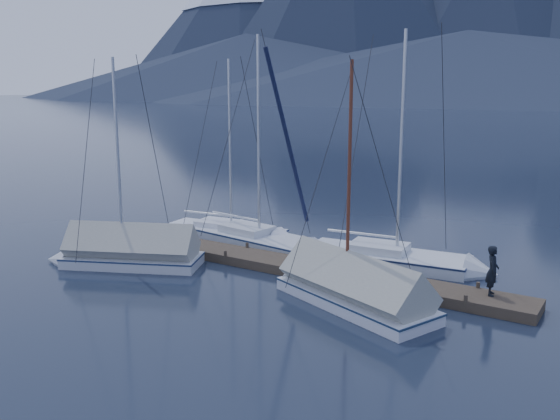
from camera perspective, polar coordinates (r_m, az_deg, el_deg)
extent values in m
plane|color=black|center=(20.46, -3.04, -7.00)|extent=(1000.00, 1000.00, 0.00)
cone|color=#475675|center=(516.62, 0.74, 18.17)|extent=(308.00, 308.00, 130.00)
cone|color=#192133|center=(393.54, -3.77, 17.62)|extent=(209.00, 209.00, 95.00)
cone|color=#192133|center=(322.26, 19.66, 17.88)|extent=(171.00, 171.00, 90.00)
cone|color=#192133|center=(327.63, -3.23, 13.57)|extent=(364.00, 364.00, 35.00)
cone|color=#192133|center=(265.62, 17.48, 12.97)|extent=(416.00, 416.00, 30.00)
cube|color=#382D23|center=(21.99, 0.00, -5.19)|extent=(18.00, 1.50, 0.34)
cube|color=black|center=(25.66, -11.38, -3.46)|extent=(3.00, 1.30, 0.30)
cube|color=black|center=(22.05, 0.00, -5.74)|extent=(3.00, 1.30, 0.30)
cube|color=black|center=(19.65, 15.07, -8.36)|extent=(3.00, 1.30, 0.30)
cylinder|color=#382D23|center=(27.42, -13.42, -1.71)|extent=(0.12, 0.12, 0.35)
cylinder|color=#382D23|center=(26.50, -15.59, -2.29)|extent=(0.12, 0.12, 0.35)
cylinder|color=#382D23|center=(25.39, -8.69, -2.59)|extent=(0.12, 0.12, 0.35)
cylinder|color=#382D23|center=(24.40, -10.86, -3.26)|extent=(0.12, 0.12, 0.35)
cylinder|color=#382D23|center=(23.57, -3.18, -3.59)|extent=(0.12, 0.12, 0.35)
cylinder|color=#382D23|center=(22.50, -5.27, -4.37)|extent=(0.12, 0.12, 0.35)
cylinder|color=#382D23|center=(22.02, 3.19, -4.69)|extent=(0.12, 0.12, 0.35)
cylinder|color=#382D23|center=(20.86, 1.28, -5.61)|extent=(0.12, 0.12, 0.35)
cylinder|color=#382D23|center=(20.78, 10.44, -5.88)|extent=(0.12, 0.12, 0.35)
cylinder|color=#382D23|center=(19.55, 8.87, -6.96)|extent=(0.12, 0.12, 0.35)
cylinder|color=#382D23|center=(19.91, 18.51, -7.08)|extent=(0.12, 0.12, 0.35)
cylinder|color=#382D23|center=(18.63, 17.42, -8.32)|extent=(0.12, 0.12, 0.35)
cube|color=silver|center=(26.78, -5.36, -2.29)|extent=(5.67, 2.43, 0.61)
cube|color=silver|center=(26.85, -5.35, -2.86)|extent=(4.76, 1.52, 0.28)
cube|color=navy|center=(26.72, -5.37, -1.75)|extent=(5.73, 2.45, 0.06)
cone|color=silver|center=(25.30, 0.76, -3.06)|extent=(1.20, 1.86, 1.76)
cube|color=silver|center=(26.82, -5.88, -1.31)|extent=(2.06, 1.49, 0.28)
cylinder|color=#B2B7BF|center=(25.92, -4.83, 6.18)|extent=(0.11, 0.11, 7.34)
cylinder|color=#B2B7BF|center=(27.07, -7.05, -0.32)|extent=(2.47, 0.35, 0.08)
cylinder|color=#26262B|center=(25.24, -2.14, 6.06)|extent=(0.33, 2.76, 7.35)
cube|color=silver|center=(25.39, -2.69, -3.00)|extent=(6.34, 2.81, 0.67)
cube|color=silver|center=(25.47, -2.68, -3.66)|extent=(5.31, 1.78, 0.31)
cube|color=navy|center=(25.32, -2.69, -2.37)|extent=(6.40, 2.84, 0.06)
cone|color=silver|center=(23.23, 3.74, -4.41)|extent=(1.37, 2.09, 1.96)
cube|color=silver|center=(25.47, -3.20, -1.82)|extent=(2.31, 1.69, 0.31)
cylinder|color=#B2B7BF|center=(24.37, -2.07, 6.95)|extent=(0.12, 0.12, 8.17)
cylinder|color=#B2B7BF|center=(25.85, -4.37, -0.59)|extent=(2.75, 0.44, 0.09)
cylinder|color=#26262B|center=(23.38, 0.74, 6.76)|extent=(0.42, 3.06, 8.18)
cube|color=silver|center=(22.89, 10.16, -4.81)|extent=(6.27, 2.68, 0.67)
cube|color=silver|center=(22.98, 10.14, -5.54)|extent=(5.26, 1.67, 0.30)
cube|color=#172245|center=(22.82, 10.19, -4.13)|extent=(6.33, 2.71, 0.06)
cone|color=silver|center=(22.24, 18.88, -5.77)|extent=(1.32, 2.06, 1.95)
cube|color=silver|center=(22.84, 9.47, -3.56)|extent=(2.27, 1.64, 0.30)
cylinder|color=#B2B7BF|center=(21.96, 11.59, 6.12)|extent=(0.12, 0.12, 8.11)
cylinder|color=#B2B7BF|center=(22.94, 7.82, -2.27)|extent=(2.73, 0.39, 0.09)
cylinder|color=#26262B|center=(21.63, 15.51, 5.85)|extent=(0.36, 3.05, 8.12)
cube|color=silver|center=(18.46, 7.13, -8.85)|extent=(5.72, 3.71, 0.57)
cube|color=silver|center=(18.55, 7.11, -9.60)|extent=(4.66, 2.62, 0.26)
cube|color=#192E4B|center=(18.38, 7.15, -8.13)|extent=(5.78, 3.75, 0.05)
cone|color=silver|center=(20.67, 1.21, -6.49)|extent=(1.55, 2.06, 1.84)
cylinder|color=#592819|center=(17.76, 6.67, 2.92)|extent=(0.10, 0.10, 6.96)
cylinder|color=#592819|center=(17.61, 9.16, -7.14)|extent=(2.29, 0.94, 0.08)
cylinder|color=#26262B|center=(18.75, 3.86, 3.44)|extent=(0.99, 2.54, 6.96)
cube|color=#999B91|center=(18.25, 7.19, -6.98)|extent=(5.48, 3.65, 1.95)
cube|color=silver|center=(22.97, -13.97, -4.96)|extent=(5.34, 3.72, 0.59)
cube|color=silver|center=(23.05, -13.94, -5.61)|extent=(4.32, 2.67, 0.27)
cube|color=navy|center=(22.90, -14.00, -4.36)|extent=(5.39, 3.76, 0.05)
cone|color=silver|center=(24.21, -20.42, -4.50)|extent=(1.62, 1.98, 1.73)
cylinder|color=#B2B7BF|center=(22.34, -15.32, 4.74)|extent=(0.11, 0.11, 7.21)
cylinder|color=#B2B7BF|center=(22.43, -11.94, -3.05)|extent=(2.10, 1.01, 0.08)
cylinder|color=#26262B|center=(22.87, -18.23, 4.72)|extent=(1.07, 2.33, 7.21)
cube|color=#9A9A90|center=(22.79, -14.05, -3.38)|extent=(5.12, 3.65, 1.83)
imported|color=black|center=(19.17, 19.77, -5.51)|extent=(0.50, 0.64, 1.55)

